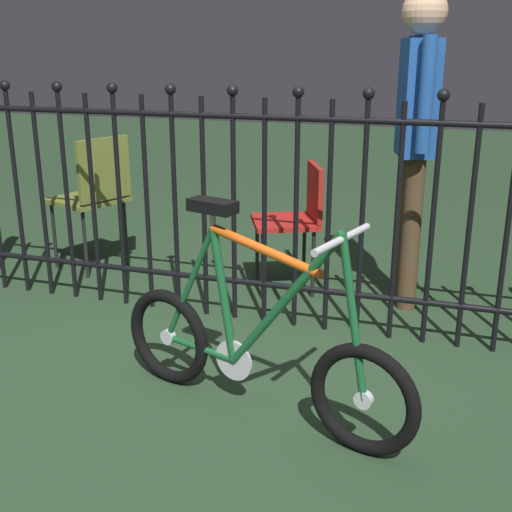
# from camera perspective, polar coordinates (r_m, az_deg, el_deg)

# --- Properties ---
(ground_plane) EXTENTS (20.00, 20.00, 0.00)m
(ground_plane) POSITION_cam_1_polar(r_m,az_deg,el_deg) (3.05, -3.76, -10.83)
(ground_plane) COLOR #263F26
(iron_fence) EXTENTS (3.83, 0.07, 1.34)m
(iron_fence) POSITION_cam_1_polar(r_m,az_deg,el_deg) (3.47, -0.78, 4.76)
(iron_fence) COLOR black
(iron_fence) RESTS_ON ground
(bicycle) EXTENTS (1.36, 0.53, 0.89)m
(bicycle) POSITION_cam_1_polar(r_m,az_deg,el_deg) (2.67, -0.01, -8.18)
(bicycle) COLOR black
(bicycle) RESTS_ON ground
(chair_olive) EXTENTS (0.55, 0.55, 0.90)m
(chair_olive) POSITION_cam_1_polar(r_m,az_deg,el_deg) (4.47, -13.95, 5.60)
(chair_olive) COLOR black
(chair_olive) RESTS_ON ground
(chair_red) EXTENTS (0.51, 0.51, 0.79)m
(chair_red) POSITION_cam_1_polar(r_m,az_deg,el_deg) (3.99, 3.57, 3.70)
(chair_red) COLOR black
(chair_red) RESTS_ON ground
(person_visitor) EXTENTS (0.25, 0.46, 1.75)m
(person_visitor) POSITION_cam_1_polar(r_m,az_deg,el_deg) (3.75, 13.85, 11.27)
(person_visitor) COLOR #4C3823
(person_visitor) RESTS_ON ground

